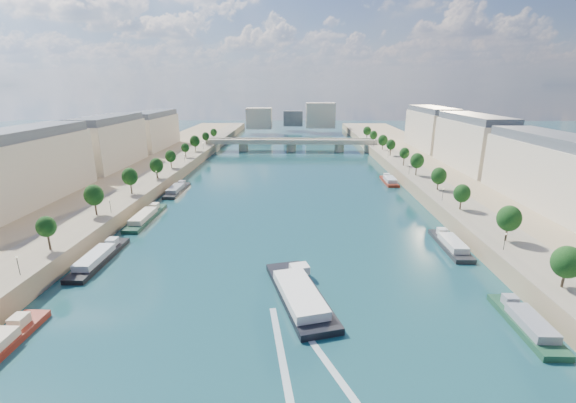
{
  "coord_description": "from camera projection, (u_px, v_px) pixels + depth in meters",
  "views": [
    {
      "loc": [
        3.75,
        -39.39,
        42.18
      ],
      "look_at": [
        0.91,
        83.36,
        5.0
      ],
      "focal_mm": 24.0,
      "sensor_mm": 36.0,
      "label": 1
    }
  ],
  "objects": [
    {
      "name": "pave_right",
      "position": [
        440.0,
        189.0,
        142.96
      ],
      "size": [
        14.0,
        520.0,
        0.1
      ],
      "primitive_type": "cube",
      "color": "gray",
      "rests_on": "quay_right"
    },
    {
      "name": "trees_right",
      "position": [
        427.0,
        169.0,
        151.0
      ],
      "size": [
        4.8,
        268.8,
        8.26
      ],
      "color": "#382B1E",
      "rests_on": "ground"
    },
    {
      "name": "bridge",
      "position": [
        291.0,
        143.0,
        255.72
      ],
      "size": [
        112.0,
        12.0,
        8.15
      ],
      "color": "#C1B79E",
      "rests_on": "ground"
    },
    {
      "name": "quay_left",
      "position": [
        98.0,
        194.0,
        146.55
      ],
      "size": [
        44.0,
        520.0,
        5.0
      ],
      "primitive_type": "cube",
      "color": "#9E8460",
      "rests_on": "ground"
    },
    {
      "name": "lamps_right",
      "position": [
        424.0,
        179.0,
        147.05
      ],
      "size": [
        0.36,
        200.36,
        4.28
      ],
      "color": "black",
      "rests_on": "ground"
    },
    {
      "name": "buildings_left",
      "position": [
        76.0,
        152.0,
        154.27
      ],
      "size": [
        16.0,
        226.0,
        23.2
      ],
      "color": "beige",
      "rests_on": "ground"
    },
    {
      "name": "moored_barges_right",
      "position": [
        468.0,
        263.0,
        93.07
      ],
      "size": [
        5.0,
        159.96,
        3.6
      ],
      "color": "black",
      "rests_on": "ground"
    },
    {
      "name": "lamps_left",
      "position": [
        137.0,
        187.0,
        135.02
      ],
      "size": [
        0.36,
        200.36,
        4.28
      ],
      "color": "black",
      "rests_on": "ground"
    },
    {
      "name": "ground",
      "position": [
        287.0,
        201.0,
        145.68
      ],
      "size": [
        700.0,
        700.0,
        0.0
      ],
      "primitive_type": "plane",
      "color": "#0C3538",
      "rests_on": "ground"
    },
    {
      "name": "pave_left",
      "position": [
        136.0,
        188.0,
        145.48
      ],
      "size": [
        14.0,
        520.0,
        0.1
      ],
      "primitive_type": "cube",
      "color": "gray",
      "rests_on": "quay_left"
    },
    {
      "name": "wake",
      "position": [
        300.0,
        352.0,
        63.42
      ],
      "size": [
        14.82,
        25.85,
        0.04
      ],
      "color": "silver",
      "rests_on": "ground"
    },
    {
      "name": "quay_right",
      "position": [
        479.0,
        196.0,
        143.37
      ],
      "size": [
        44.0,
        520.0,
        5.0
      ],
      "primitive_type": "cube",
      "color": "#9E8460",
      "rests_on": "ground"
    },
    {
      "name": "skyline",
      "position": [
        296.0,
        117.0,
        351.41
      ],
      "size": [
        79.0,
        42.0,
        22.0
      ],
      "color": "beige",
      "rests_on": "ground"
    },
    {
      "name": "moored_barges_left",
      "position": [
        93.0,
        263.0,
        93.18
      ],
      "size": [
        5.0,
        159.89,
        3.6
      ],
      "color": "#161C31",
      "rests_on": "ground"
    },
    {
      "name": "buildings_right",
      "position": [
        504.0,
        154.0,
        150.52
      ],
      "size": [
        16.0,
        226.0,
        23.2
      ],
      "color": "beige",
      "rests_on": "ground"
    },
    {
      "name": "tour_barge",
      "position": [
        300.0,
        294.0,
        78.98
      ],
      "size": [
        15.73,
        29.42,
        3.84
      ],
      "rotation": [
        0.0,
        0.0,
        0.29
      ],
      "color": "black",
      "rests_on": "ground"
    },
    {
      "name": "trees_left",
      "position": [
        142.0,
        172.0,
        145.77
      ],
      "size": [
        4.8,
        268.8,
        8.26
      ],
      "color": "#382B1E",
      "rests_on": "ground"
    }
  ]
}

